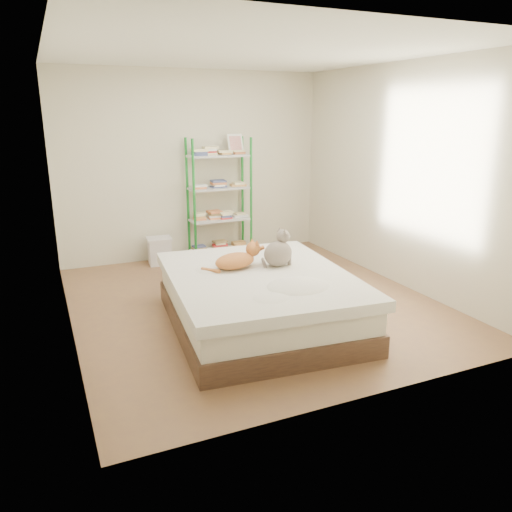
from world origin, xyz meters
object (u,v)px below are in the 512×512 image
shelf_unit (220,199)px  white_bin (160,251)px  bed (259,299)px  orange_cat (235,259)px  cardboard_box (221,265)px  grey_cat (278,248)px

shelf_unit → white_bin: 1.12m
bed → orange_cat: 0.47m
orange_cat → cardboard_box: size_ratio=0.98×
grey_cat → cardboard_box: size_ratio=0.72×
bed → white_bin: size_ratio=5.99×
bed → shelf_unit: size_ratio=1.29×
cardboard_box → white_bin: bearing=119.5°
shelf_unit → white_bin: size_ratio=4.63×
orange_cat → shelf_unit: bearing=64.0°
shelf_unit → white_bin: (-0.91, -0.03, -0.65)m
bed → grey_cat: bearing=33.5°
grey_cat → orange_cat: bearing=65.9°
orange_cat → white_bin: orange_cat is taller
bed → shelf_unit: (0.49, 2.47, 0.58)m
cardboard_box → white_bin: cardboard_box is taller
white_bin → bed: bearing=-80.3°
orange_cat → white_bin: bearing=86.9°
grey_cat → bed: bearing=105.6°
white_bin → shelf_unit: bearing=1.9°
shelf_unit → white_bin: bearing=-178.1°
bed → white_bin: 2.47m
shelf_unit → cardboard_box: shelf_unit is taller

